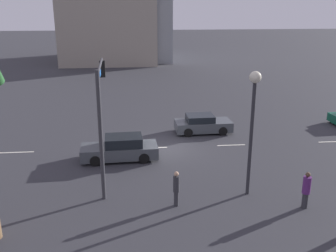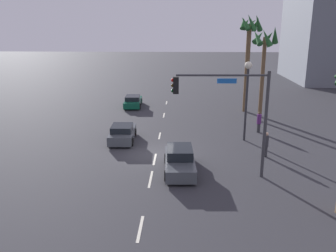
{
  "view_description": "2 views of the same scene",
  "coord_description": "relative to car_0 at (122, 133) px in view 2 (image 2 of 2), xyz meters",
  "views": [
    {
      "loc": [
        1.99,
        24.0,
        9.32
      ],
      "look_at": [
        -0.13,
        1.26,
        1.91
      ],
      "focal_mm": 41.32,
      "sensor_mm": 36.0,
      "label": 1
    },
    {
      "loc": [
        23.58,
        1.79,
        8.74
      ],
      "look_at": [
        -0.97,
        0.84,
        1.87
      ],
      "focal_mm": 37.72,
      "sensor_mm": 36.0,
      "label": 2
    }
  ],
  "objects": [
    {
      "name": "lane_stripe_1",
      "position": [
        -8.65,
        2.87,
        -0.63
      ],
      "size": [
        2.02,
        0.14,
        0.01
      ],
      "primitive_type": "cube",
      "color": "silver",
      "rests_on": "ground_plane"
    },
    {
      "name": "streetlamp",
      "position": [
        -0.57,
        9.73,
        3.74
      ],
      "size": [
        0.56,
        0.56,
        6.26
      ],
      "color": "#2D2D33",
      "rests_on": "ground_plane"
    },
    {
      "name": "pedestrian_0",
      "position": [
        -2.85,
        11.34,
        0.32
      ],
      "size": [
        0.53,
        0.53,
        1.82
      ],
      "color": "#333338",
      "rests_on": "ground_plane"
    },
    {
      "name": "lane_stripe_3",
      "position": [
        4.0,
        2.87,
        -0.63
      ],
      "size": [
        2.2,
        0.14,
        0.01
      ],
      "primitive_type": "cube",
      "color": "silver",
      "rests_on": "ground_plane"
    },
    {
      "name": "lane_stripe_0",
      "position": [
        -14.92,
        2.87,
        -0.63
      ],
      "size": [
        1.94,
        0.14,
        0.01
      ],
      "primitive_type": "cube",
      "color": "silver",
      "rests_on": "ground_plane"
    },
    {
      "name": "lane_stripe_2",
      "position": [
        -1.47,
        2.87,
        -0.63
      ],
      "size": [
        1.92,
        0.14,
        0.01
      ],
      "primitive_type": "cube",
      "color": "silver",
      "rests_on": "ground_plane"
    },
    {
      "name": "lane_stripe_4",
      "position": [
        7.29,
        2.87,
        -0.63
      ],
      "size": [
        2.43,
        0.14,
        0.01
      ],
      "primitive_type": "cube",
      "color": "silver",
      "rests_on": "ground_plane"
    },
    {
      "name": "palm_tree_0",
      "position": [
        -6.61,
        12.21,
        6.07
      ],
      "size": [
        2.34,
        2.57,
        8.97
      ],
      "color": "brown",
      "rests_on": "ground_plane"
    },
    {
      "name": "lane_stripe_5",
      "position": [
        12.68,
        2.87,
        -0.63
      ],
      "size": [
        2.2,
        0.14,
        0.01
      ],
      "primitive_type": "cube",
      "color": "silver",
      "rests_on": "ground_plane"
    },
    {
      "name": "car_1",
      "position": [
        -12.74,
        -0.88,
        -0.03
      ],
      "size": [
        4.67,
        2.07,
        1.29
      ],
      "color": "#0F5138",
      "rests_on": "ground_plane"
    },
    {
      "name": "car_0",
      "position": [
        0.0,
        0.0,
        0.0
      ],
      "size": [
        4.19,
        2.04,
        1.35
      ],
      "color": "#474C51",
      "rests_on": "ground_plane"
    },
    {
      "name": "palm_tree_3",
      "position": [
        -10.72,
        11.53,
        6.75
      ],
      "size": [
        2.47,
        2.64,
        10.12
      ],
      "color": "brown",
      "rests_on": "ground_plane"
    },
    {
      "name": "traffic_signal",
      "position": [
        6.69,
        7.71,
        3.73
      ],
      "size": [
        0.42,
        5.61,
        6.4
      ],
      "color": "#38383D",
      "rests_on": "ground_plane"
    },
    {
      "name": "pedestrian_1",
      "position": [
        3.16,
        10.59,
        0.32
      ],
      "size": [
        0.43,
        0.43,
        1.77
      ],
      "color": "#333338",
      "rests_on": "ground_plane"
    },
    {
      "name": "car_2",
      "position": [
        5.93,
        4.59,
        0.05
      ],
      "size": [
        4.74,
        2.08,
        1.49
      ],
      "color": "#474C51",
      "rests_on": "ground_plane"
    },
    {
      "name": "ground_plane",
      "position": [
        3.08,
        2.87,
        -0.63
      ],
      "size": [
        220.0,
        220.0,
        0.0
      ],
      "primitive_type": "plane",
      "color": "#333338"
    }
  ]
}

